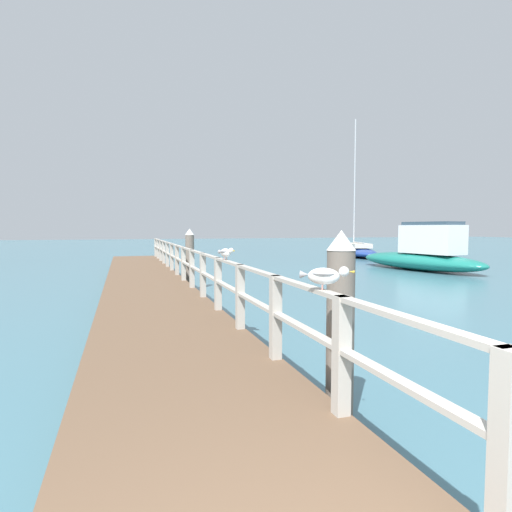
# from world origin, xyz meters

# --- Properties ---
(pier_deck) EXTENTS (2.26, 23.43, 0.50)m
(pier_deck) POSITION_xyz_m (0.00, 11.72, 0.25)
(pier_deck) COLOR brown
(pier_deck) RESTS_ON ground_plane
(pier_railing) EXTENTS (0.12, 21.95, 0.98)m
(pier_railing) POSITION_xyz_m (1.05, 11.72, 1.11)
(pier_railing) COLOR #B2ADA3
(pier_railing) RESTS_ON pier_deck
(dock_piling_near) EXTENTS (0.29, 0.29, 2.01)m
(dock_piling_near) POSITION_xyz_m (1.43, 3.07, 1.02)
(dock_piling_near) COLOR #6B6056
(dock_piling_near) RESTS_ON ground_plane
(dock_piling_far) EXTENTS (0.29, 0.29, 2.01)m
(dock_piling_far) POSITION_xyz_m (1.43, 12.98, 1.02)
(dock_piling_far) COLOR #6B6056
(dock_piling_far) RESTS_ON ground_plane
(seagull_foreground) EXTENTS (0.43, 0.29, 0.21)m
(seagull_foreground) POSITION_xyz_m (1.06, 2.69, 1.62)
(seagull_foreground) COLOR white
(seagull_foreground) RESTS_ON pier_railing
(seagull_background) EXTENTS (0.24, 0.47, 0.21)m
(seagull_background) POSITION_xyz_m (1.05, 6.39, 1.62)
(seagull_background) COLOR white
(seagull_background) RESTS_ON pier_railing
(boat_0) EXTENTS (4.22, 7.90, 9.90)m
(boat_0) POSITION_xyz_m (15.47, 26.34, 0.41)
(boat_0) COLOR navy
(boat_0) RESTS_ON ground_plane
(boat_1) EXTENTS (3.19, 7.45, 2.33)m
(boat_1) POSITION_xyz_m (13.14, 16.26, 0.78)
(boat_1) COLOR #197266
(boat_1) RESTS_ON ground_plane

